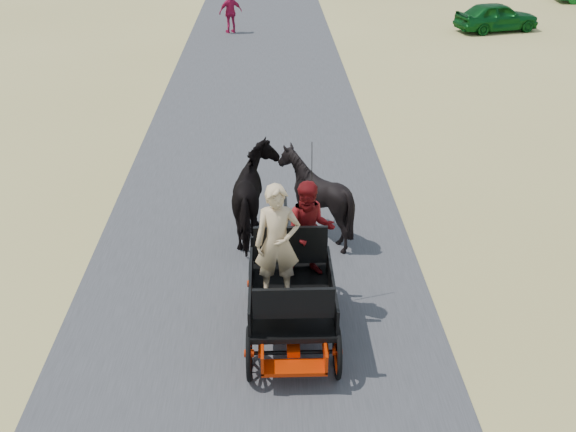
{
  "coord_description": "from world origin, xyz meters",
  "views": [
    {
      "loc": [
        0.33,
        -6.48,
        6.39
      ],
      "look_at": [
        0.61,
        2.92,
        1.2
      ],
      "focal_mm": 40.0,
      "sensor_mm": 36.0,
      "label": 1
    }
  ],
  "objects_px": {
    "horse_right": "(315,196)",
    "carriage": "(291,315)",
    "horse_left": "(257,197)",
    "car_a": "(497,17)",
    "pedestrian": "(231,12)"
  },
  "relations": [
    {
      "from": "horse_right",
      "to": "carriage",
      "type": "bearing_deg",
      "value": 79.61
    },
    {
      "from": "horse_left",
      "to": "horse_right",
      "type": "bearing_deg",
      "value": -180.0
    },
    {
      "from": "horse_left",
      "to": "car_a",
      "type": "relative_size",
      "value": 0.56
    },
    {
      "from": "carriage",
      "to": "car_a",
      "type": "xyz_separation_m",
      "value": [
        9.51,
        20.07,
        0.25
      ]
    },
    {
      "from": "pedestrian",
      "to": "car_a",
      "type": "height_order",
      "value": "pedestrian"
    },
    {
      "from": "horse_left",
      "to": "pedestrian",
      "type": "xyz_separation_m",
      "value": [
        -1.31,
        17.06,
        0.02
      ]
    },
    {
      "from": "horse_right",
      "to": "pedestrian",
      "type": "bearing_deg",
      "value": -81.95
    },
    {
      "from": "horse_left",
      "to": "car_a",
      "type": "bearing_deg",
      "value": -120.52
    },
    {
      "from": "pedestrian",
      "to": "horse_left",
      "type": "bearing_deg",
      "value": 71.08
    },
    {
      "from": "horse_left",
      "to": "pedestrian",
      "type": "bearing_deg",
      "value": -85.6
    },
    {
      "from": "horse_left",
      "to": "carriage",
      "type": "bearing_deg",
      "value": 100.39
    },
    {
      "from": "horse_right",
      "to": "car_a",
      "type": "bearing_deg",
      "value": -117.7
    },
    {
      "from": "carriage",
      "to": "horse_right",
      "type": "height_order",
      "value": "horse_right"
    },
    {
      "from": "car_a",
      "to": "carriage",
      "type": "bearing_deg",
      "value": 140.58
    },
    {
      "from": "carriage",
      "to": "horse_left",
      "type": "bearing_deg",
      "value": 100.39
    }
  ]
}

